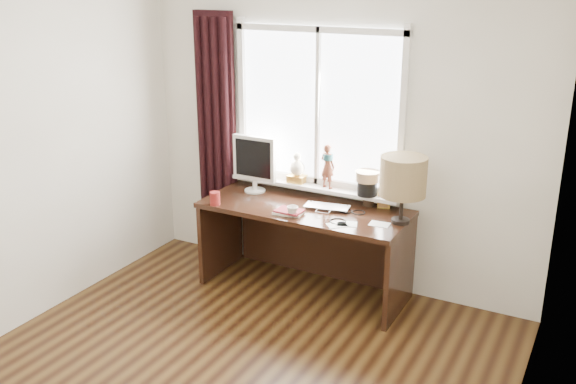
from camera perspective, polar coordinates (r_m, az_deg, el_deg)
The scene contains 15 objects.
wall_back at distance 5.32m, azimuth 4.29°, elevation 5.29°, with size 3.50×2.60×0.00m, color beige.
wall_right at distance 3.03m, azimuth 19.49°, elevation -6.58°, with size 4.00×2.60×0.00m, color beige.
laptop at distance 5.16m, azimuth 3.53°, elevation -1.36°, with size 0.36×0.23×0.03m, color silver.
mug at distance 4.98m, azimuth 0.40°, elevation -1.71°, with size 0.09×0.08×0.09m, color white.
red_cup at distance 5.26m, azimuth -6.51°, elevation -0.58°, with size 0.08×0.08×0.11m, color maroon.
window at distance 5.33m, azimuth 2.70°, elevation 5.45°, with size 1.52×0.23×1.40m.
curtain at distance 5.82m, azimuth -6.41°, elevation 4.54°, with size 0.38×0.09×2.25m.
desk at distance 5.37m, azimuth 1.92°, elevation -3.45°, with size 1.70×0.70×0.75m.
monitor at distance 5.49m, azimuth -3.01°, elevation 2.81°, with size 0.40×0.18×0.49m.
notebook_stack at distance 5.05m, azimuth 0.08°, elevation -1.75°, with size 0.24×0.19×0.03m.
brush_holder at distance 5.25m, azimuth 7.18°, elevation -0.57°, with size 0.09×0.09×0.25m.
icon_frame at distance 5.20m, azimuth 8.51°, elevation -0.78°, with size 0.10×0.04×0.13m.
table_lamp at distance 4.83m, azimuth 10.20°, elevation 1.31°, with size 0.35×0.35×0.52m.
loose_papers at distance 4.86m, azimuth 5.94°, elevation -2.88°, with size 0.45×0.32×0.00m.
desk_cables at distance 5.02m, azimuth 5.22°, elevation -2.12°, with size 0.22×0.40×0.01m.
Camera 1 is at (2.07, -2.74, 2.55)m, focal length 40.00 mm.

